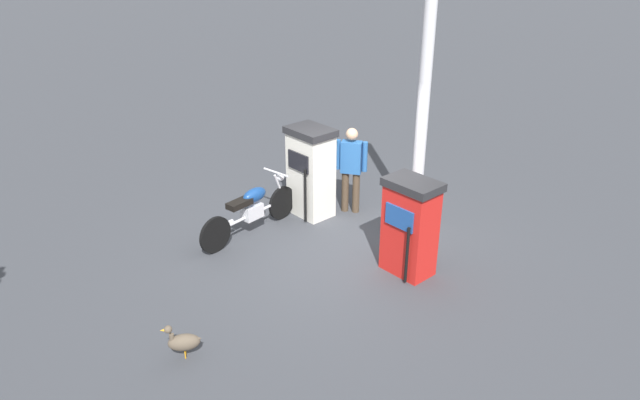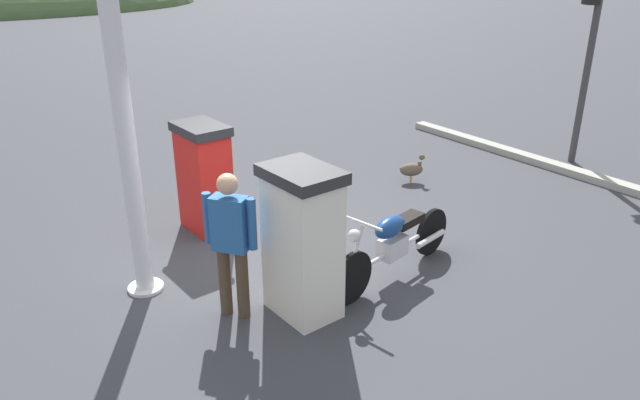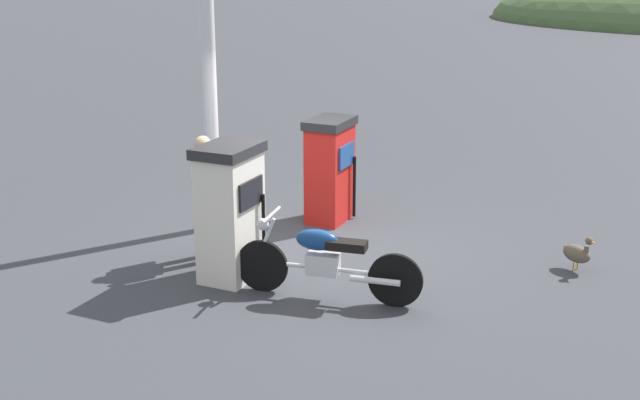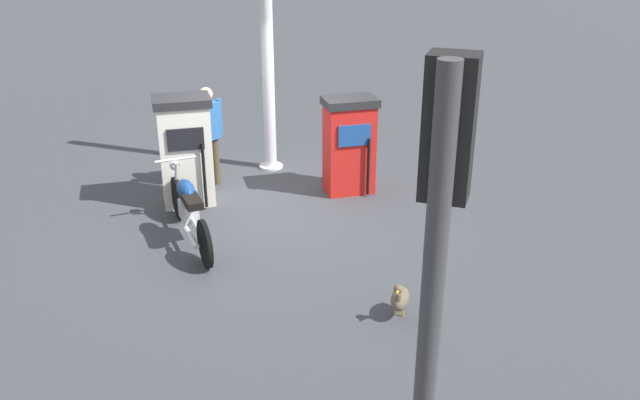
% 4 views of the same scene
% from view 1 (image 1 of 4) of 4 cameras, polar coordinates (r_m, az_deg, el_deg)
% --- Properties ---
extents(ground_plane, '(120.00, 120.00, 0.00)m').
position_cam_1_polar(ground_plane, '(9.56, 1.84, -4.47)').
color(ground_plane, '#383A3F').
extents(fuel_pump_near, '(0.65, 0.85, 1.62)m').
position_cam_1_polar(fuel_pump_near, '(10.26, -0.91, 2.81)').
color(fuel_pump_near, silver).
rests_on(fuel_pump_near, ground).
extents(fuel_pump_far, '(0.59, 0.83, 1.49)m').
position_cam_1_polar(fuel_pump_far, '(8.62, 8.80, -2.58)').
color(fuel_pump_far, red).
rests_on(fuel_pump_far, ground).
extents(motorcycle_near_pump, '(2.10, 0.69, 0.94)m').
position_cam_1_polar(motorcycle_near_pump, '(9.78, -6.75, -0.82)').
color(motorcycle_near_pump, black).
rests_on(motorcycle_near_pump, ground).
extents(attendant_person, '(0.43, 0.50, 1.59)m').
position_cam_1_polar(attendant_person, '(10.33, 3.08, 3.43)').
color(attendant_person, '#473828').
rests_on(attendant_person, ground).
extents(wandering_duck, '(0.46, 0.35, 0.48)m').
position_cam_1_polar(wandering_duck, '(7.36, -13.27, -13.34)').
color(wandering_duck, brown).
rests_on(wandering_duck, ground).
extents(canopy_support_pole, '(0.40, 0.40, 4.49)m').
position_cam_1_polar(canopy_support_pole, '(9.64, 10.10, 9.42)').
color(canopy_support_pole, silver).
rests_on(canopy_support_pole, ground).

